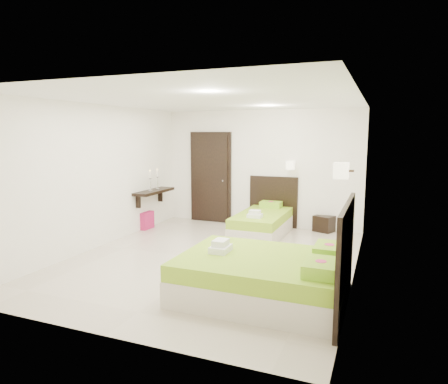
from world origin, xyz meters
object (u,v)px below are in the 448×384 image
at_px(bed_single, 263,222).
at_px(ottoman, 142,220).
at_px(bed_double, 268,275).
at_px(nightstand, 324,224).

height_order(bed_single, ottoman, bed_single).
bearing_deg(bed_double, nightstand, 87.60).
bearing_deg(bed_single, bed_double, -72.63).
relative_size(bed_single, nightstand, 4.72).
distance_m(bed_single, ottoman, 2.68).
height_order(bed_single, bed_double, bed_double).
distance_m(bed_single, bed_double, 3.26).
distance_m(nightstand, ottoman, 3.96).
relative_size(bed_single, bed_double, 0.88).
bearing_deg(bed_double, bed_single, 107.37).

